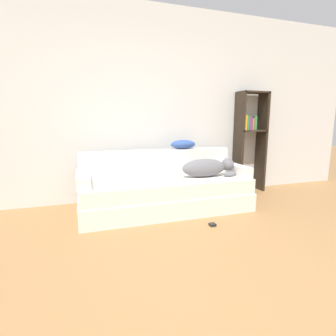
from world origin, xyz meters
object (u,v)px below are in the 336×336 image
object	(u,v)px
dog	(208,167)
bookshelf	(250,135)
laptop	(164,179)
throw_pillow	(183,144)
power_adapter	(212,225)
couch	(166,195)

from	to	relation	value
dog	bookshelf	xyz separation A→B (m)	(1.01, 0.55, 0.37)
dog	laptop	world-z (taller)	dog
throw_pillow	power_adapter	distance (m)	1.28
dog	power_adapter	xyz separation A→B (m)	(-0.22, -0.59, -0.52)
dog	laptop	distance (m)	0.61
dog	laptop	size ratio (longest dim) A/B	2.08
dog	power_adapter	distance (m)	0.82
power_adapter	couch	bearing A→B (deg)	116.65
bookshelf	power_adapter	bearing A→B (deg)	-137.05
couch	dog	size ratio (longest dim) A/B	2.93
couch	laptop	xyz separation A→B (m)	(-0.05, -0.08, 0.22)
laptop	power_adapter	xyz separation A→B (m)	(0.38, -0.57, -0.41)
throw_pillow	power_adapter	bearing A→B (deg)	-92.54
throw_pillow	power_adapter	size ratio (longest dim) A/B	5.54
laptop	throw_pillow	distance (m)	0.72
throw_pillow	power_adapter	world-z (taller)	throw_pillow
couch	laptop	distance (m)	0.24
couch	power_adapter	distance (m)	0.75
dog	couch	bearing A→B (deg)	173.91
throw_pillow	couch	bearing A→B (deg)	-135.84
dog	bookshelf	world-z (taller)	bookshelf
throw_pillow	bookshelf	xyz separation A→B (m)	(1.19, 0.13, 0.10)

